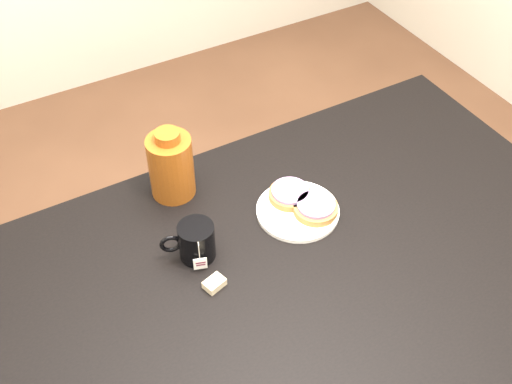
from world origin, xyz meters
TOP-DOWN VIEW (x-y plane):
  - table at (0.00, 0.00)m, footprint 1.40×0.90m
  - plate at (0.06, 0.14)m, footprint 0.20×0.20m
  - bagel_back at (0.07, 0.19)m, footprint 0.11×0.11m
  - bagel_front at (0.10, 0.12)m, footprint 0.13×0.13m
  - mug at (-0.20, 0.14)m, footprint 0.13×0.10m
  - teabag_pouch at (-0.21, 0.04)m, footprint 0.05×0.04m
  - bagel_package at (-0.16, 0.35)m, footprint 0.12×0.12m

SIDE VIEW (x-z plane):
  - table at x=0.00m, z-range 0.29..1.04m
  - plate at x=0.06m, z-range 0.75..0.77m
  - teabag_pouch at x=-0.21m, z-range 0.75..0.77m
  - bagel_front at x=0.10m, z-range 0.76..0.79m
  - bagel_back at x=0.07m, z-range 0.76..0.79m
  - mug at x=-0.20m, z-range 0.75..0.84m
  - bagel_package at x=-0.16m, z-range 0.74..0.93m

